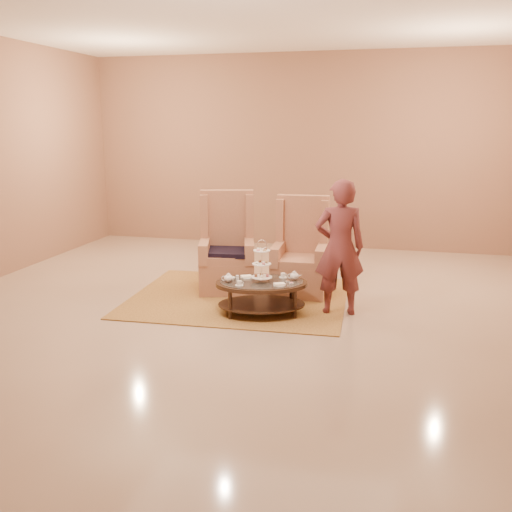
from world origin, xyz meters
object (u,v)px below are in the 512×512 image
(armchair_left, at_px, (227,257))
(armchair_right, at_px, (300,261))
(person, at_px, (340,248))
(tea_table, at_px, (262,288))

(armchair_left, relative_size, armchair_right, 1.04)
(person, bearing_deg, armchair_left, -37.12)
(tea_table, bearing_deg, armchair_right, 57.40)
(armchair_left, relative_size, person, 0.83)
(tea_table, xyz_separation_m, armchair_left, (-0.71, 0.95, 0.12))
(armchair_right, bearing_deg, person, -54.65)
(tea_table, height_order, person, person)
(tea_table, xyz_separation_m, person, (0.89, 0.26, 0.48))
(armchair_left, distance_m, person, 1.78)
(tea_table, bearing_deg, person, -0.17)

